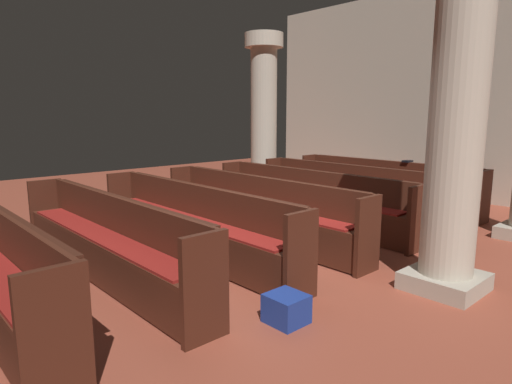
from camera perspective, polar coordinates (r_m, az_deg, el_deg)
ground_plane at (r=5.48m, az=-1.63°, el=-9.13°), size 19.20×19.20×0.00m
back_wall at (r=10.25m, az=25.51°, el=11.63°), size 10.00×0.16×4.50m
pew_row_0 at (r=8.93m, az=16.22°, el=1.23°), size 3.82×0.47×0.90m
pew_row_1 at (r=8.00m, az=12.00°, el=0.41°), size 3.82×0.46×0.90m
pew_row_2 at (r=7.12m, az=6.71°, el=-0.61°), size 3.82×0.46×0.90m
pew_row_3 at (r=6.32m, az=0.01°, el=-1.90°), size 3.82×0.47×0.90m
pew_row_4 at (r=5.64m, az=-8.49°, el=-3.49°), size 3.82×0.46×0.90m
pew_row_5 at (r=5.12m, az=-19.05°, el=-5.35°), size 3.82×0.47×0.90m
pillar_far_side at (r=9.93m, az=1.01°, el=10.27°), size 0.84×0.84×3.53m
pillar_aisle_rear at (r=4.76m, az=24.72°, el=9.57°), size 0.78×0.78×3.53m
lectern at (r=9.39m, az=25.34°, el=0.85°), size 0.48×0.45×1.08m
hymn_book at (r=8.87m, az=19.06°, el=3.80°), size 0.13×0.20×0.03m
kneeler_box_blue at (r=3.97m, az=3.96°, el=-14.86°), size 0.33×0.31×0.25m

